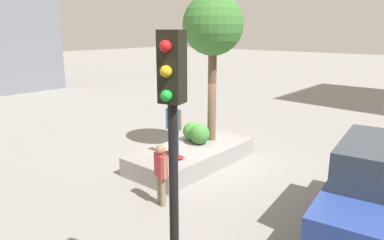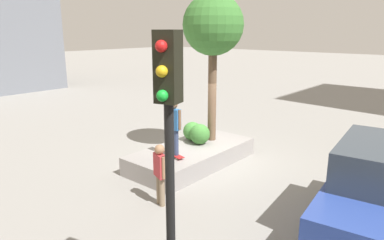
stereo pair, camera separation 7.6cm
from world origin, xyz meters
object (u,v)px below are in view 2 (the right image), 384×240
object	(u,v)px
traffic_light_corner	(169,140)
passerby_with_bag	(160,170)
sedan_parked	(378,192)
planter_ledge	(192,156)
plaza_tree	(213,27)
skateboard	(174,155)
skateboarder	(174,124)

from	to	relation	value
traffic_light_corner	passerby_with_bag	distance (m)	4.33
sedan_parked	planter_ledge	bearing A→B (deg)	-97.50
passerby_with_bag	planter_ledge	bearing A→B (deg)	-155.36
sedan_parked	plaza_tree	bearing A→B (deg)	-107.84
planter_ledge	traffic_light_corner	xyz separation A→B (m)	(5.16, 4.03, 2.60)
planter_ledge	traffic_light_corner	size ratio (longest dim) A/B	1.01
passerby_with_bag	skateboard	bearing A→B (deg)	-146.80
plaza_tree	traffic_light_corner	bearing A→B (deg)	33.15
planter_ledge	sedan_parked	xyz separation A→B (m)	(0.73, 5.56, 0.74)
planter_ledge	passerby_with_bag	bearing A→B (deg)	24.64
skateboard	passerby_with_bag	world-z (taller)	passerby_with_bag
planter_ledge	skateboarder	distance (m)	1.64
skateboard	sedan_parked	bearing A→B (deg)	92.76
planter_ledge	sedan_parked	size ratio (longest dim) A/B	0.94
sedan_parked	traffic_light_corner	xyz separation A→B (m)	(4.43, -1.53, 1.86)
skateboard	traffic_light_corner	xyz separation A→B (m)	(4.16, 3.89, 2.26)
plaza_tree	skateboard	xyz separation A→B (m)	(2.06, 0.18, -3.67)
sedan_parked	passerby_with_bag	distance (m)	4.75
skateboarder	passerby_with_bag	xyz separation A→B (m)	(1.58, 1.04, -0.67)
planter_ledge	plaza_tree	distance (m)	4.15
skateboard	skateboarder	world-z (taller)	skateboarder
plaza_tree	traffic_light_corner	world-z (taller)	plaza_tree
sedan_parked	traffic_light_corner	world-z (taller)	traffic_light_corner
planter_ledge	passerby_with_bag	distance (m)	2.90
skateboard	traffic_light_corner	distance (m)	6.13
planter_ledge	plaza_tree	world-z (taller)	plaza_tree
planter_ledge	passerby_with_bag	size ratio (longest dim) A/B	2.73
sedan_parked	traffic_light_corner	size ratio (longest dim) A/B	1.08
plaza_tree	passerby_with_bag	xyz separation A→B (m)	(3.64, 1.22, -3.39)
planter_ledge	skateboard	bearing A→B (deg)	8.37
skateboarder	traffic_light_corner	xyz separation A→B (m)	(4.16, 3.89, 1.31)
sedan_parked	passerby_with_bag	xyz separation A→B (m)	(1.84, -4.38, -0.13)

